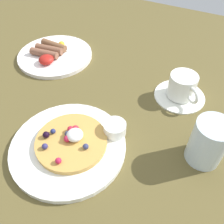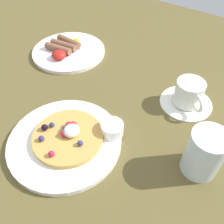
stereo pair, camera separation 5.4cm
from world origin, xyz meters
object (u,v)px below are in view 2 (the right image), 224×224
object	(u,v)px
syrup_ramekin	(112,129)
water_glass	(204,153)
coffee_saucer	(186,102)
coffee_cup	(189,92)
pancake_plate	(65,141)
breakfast_plate	(69,51)

from	to	relation	value
syrup_ramekin	water_glass	bearing A→B (deg)	10.57
coffee_saucer	coffee_cup	bearing A→B (deg)	-42.09
coffee_cup	water_glass	size ratio (longest dim) A/B	0.84
pancake_plate	coffee_cup	world-z (taller)	coffee_cup
syrup_ramekin	breakfast_plate	bearing A→B (deg)	147.43
water_glass	syrup_ramekin	bearing A→B (deg)	-169.43
breakfast_plate	coffee_saucer	bearing A→B (deg)	-0.24
pancake_plate	breakfast_plate	size ratio (longest dim) A/B	1.07
pancake_plate	breakfast_plate	xyz separation A→B (cm)	(-24.29, 28.09, -0.09)
pancake_plate	coffee_cup	bearing A→B (deg)	57.93
pancake_plate	coffee_saucer	size ratio (longest dim) A/B	1.88
pancake_plate	coffee_cup	size ratio (longest dim) A/B	2.87
syrup_ramekin	coffee_saucer	distance (cm)	22.54
syrup_ramekin	coffee_cup	bearing A→B (deg)	64.16
syrup_ramekin	pancake_plate	bearing A→B (deg)	-134.97
syrup_ramekin	coffee_saucer	world-z (taller)	syrup_ramekin
coffee_cup	pancake_plate	bearing A→B (deg)	-122.07
coffee_cup	syrup_ramekin	bearing A→B (deg)	-115.84
coffee_saucer	water_glass	distance (cm)	19.88
pancake_plate	syrup_ramekin	xyz separation A→B (cm)	(7.67, 7.68, 2.22)
coffee_saucer	coffee_cup	world-z (taller)	coffee_cup
coffee_saucer	syrup_ramekin	bearing A→B (deg)	-115.37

